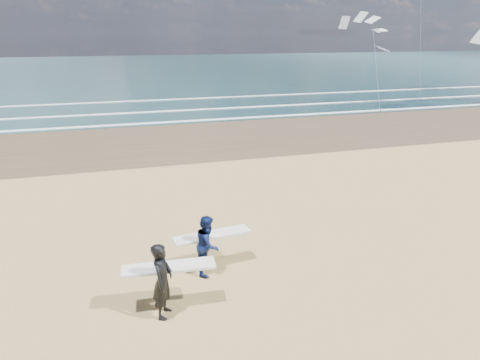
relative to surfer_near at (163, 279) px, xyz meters
name	(u,v)px	position (x,y,z in m)	size (l,w,h in m)	color
wet_sand_strip	(420,121)	(21.29, 17.89, -0.94)	(220.00, 12.00, 0.01)	brown
ocean	(231,67)	(21.29, 71.89, -0.94)	(220.00, 100.00, 0.02)	#193538
foam_breakers	(351,101)	(21.29, 27.99, -0.90)	(220.00, 11.70, 0.05)	white
surfer_near	(163,279)	(0.00, 0.00, 0.00)	(2.24, 1.10, 1.86)	black
surfer_far	(208,244)	(1.41, 1.58, -0.10)	(2.25, 1.25, 1.68)	#0C1948
kite_1	(375,53)	(21.49, 25.00, 3.68)	(5.50, 4.70, 8.46)	slate
kite_5	(421,16)	(31.96, 33.01, 7.05)	(4.78, 4.63, 15.44)	slate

